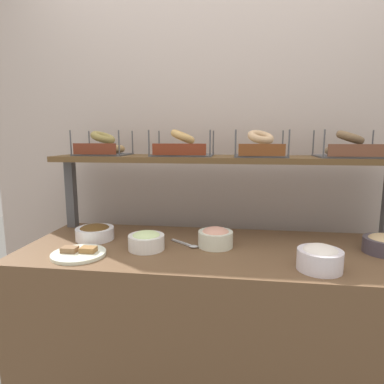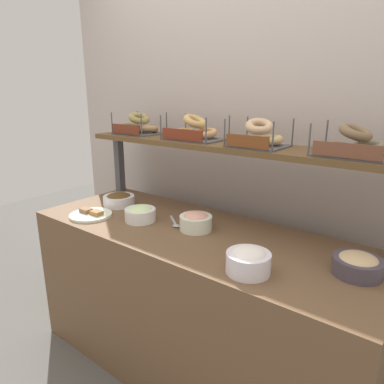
# 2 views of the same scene
# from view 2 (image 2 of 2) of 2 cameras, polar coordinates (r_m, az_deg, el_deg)

# --- Properties ---
(ground_plane) EXTENTS (8.00, 8.00, 0.00)m
(ground_plane) POSITION_cam_2_polar(r_m,az_deg,el_deg) (2.29, 0.38, -26.49)
(ground_plane) COLOR #595651
(back_wall) EXTENTS (3.08, 0.06, 2.40)m
(back_wall) POSITION_cam_2_polar(r_m,az_deg,el_deg) (2.18, 9.31, 6.69)
(back_wall) COLOR #BEADA6
(back_wall) RESTS_ON ground_plane
(deli_counter) EXTENTS (1.88, 0.70, 0.85)m
(deli_counter) POSITION_cam_2_polar(r_m,az_deg,el_deg) (2.02, 0.40, -17.59)
(deli_counter) COLOR brown
(deli_counter) RESTS_ON ground_plane
(shelf_riser_left) EXTENTS (0.05, 0.05, 0.40)m
(shelf_riser_left) POSITION_cam_2_polar(r_m,az_deg,el_deg) (2.54, -11.83, 4.45)
(shelf_riser_left) COLOR #4C4C51
(shelf_riser_left) RESTS_ON deli_counter
(upper_shelf) EXTENTS (1.84, 0.32, 0.03)m
(upper_shelf) POSITION_cam_2_polar(r_m,az_deg,el_deg) (1.93, 5.36, 7.60)
(upper_shelf) COLOR brown
(upper_shelf) RESTS_ON shelf_riser_left
(bowl_scallion_spread) EXTENTS (0.17, 0.17, 0.09)m
(bowl_scallion_spread) POSITION_cam_2_polar(r_m,az_deg,el_deg) (1.97, -8.49, -3.48)
(bowl_scallion_spread) COLOR white
(bowl_scallion_spread) RESTS_ON deli_counter
(bowl_lox_spread) EXTENTS (0.17, 0.17, 0.10)m
(bowl_lox_spread) POSITION_cam_2_polar(r_m,az_deg,el_deg) (1.82, 0.63, -4.78)
(bowl_lox_spread) COLOR white
(bowl_lox_spread) RESTS_ON deli_counter
(bowl_hummus) EXTENTS (0.19, 0.19, 0.09)m
(bowl_hummus) POSITION_cam_2_polar(r_m,az_deg,el_deg) (1.54, 25.54, -10.67)
(bowl_hummus) COLOR #473E4A
(bowl_hummus) RESTS_ON deli_counter
(bowl_chocolate_spread) EXTENTS (0.20, 0.20, 0.08)m
(bowl_chocolate_spread) POSITION_cam_2_polar(r_m,az_deg,el_deg) (2.26, -11.90, -1.18)
(bowl_chocolate_spread) COLOR white
(bowl_chocolate_spread) RESTS_ON deli_counter
(bowl_cream_cheese) EXTENTS (0.18, 0.18, 0.11)m
(bowl_cream_cheese) POSITION_cam_2_polar(r_m,az_deg,el_deg) (1.43, 9.23, -11.01)
(bowl_cream_cheese) COLOR white
(bowl_cream_cheese) RESTS_ON deli_counter
(serving_plate_white) EXTENTS (0.24, 0.24, 0.04)m
(serving_plate_white) POSITION_cam_2_polar(r_m,az_deg,el_deg) (2.11, -16.27, -3.56)
(serving_plate_white) COLOR white
(serving_plate_white) RESTS_ON deli_counter
(serving_spoon_near_plate) EXTENTS (0.15, 0.12, 0.01)m
(serving_spoon_near_plate) POSITION_cam_2_polar(r_m,az_deg,el_deg) (1.91, -2.83, -5.15)
(serving_spoon_near_plate) COLOR #B7B7BC
(serving_spoon_near_plate) RESTS_ON deli_counter
(bagel_basket_everything) EXTENTS (0.28, 0.25, 0.14)m
(bagel_basket_everything) POSITION_cam_2_polar(r_m,az_deg,el_deg) (2.36, -8.70, 10.57)
(bagel_basket_everything) COLOR #4C4C51
(bagel_basket_everything) RESTS_ON upper_shelf
(bagel_basket_sesame) EXTENTS (0.33, 0.24, 0.15)m
(bagel_basket_sesame) POSITION_cam_2_polar(r_m,az_deg,el_deg) (2.04, 0.36, 9.92)
(bagel_basket_sesame) COLOR #4C4C51
(bagel_basket_sesame) RESTS_ON upper_shelf
(bagel_basket_plain) EXTENTS (0.27, 0.25, 0.15)m
(bagel_basket_plain) POSITION_cam_2_polar(r_m,az_deg,el_deg) (1.80, 10.78, 8.78)
(bagel_basket_plain) COLOR #4C4C51
(bagel_basket_plain) RESTS_ON upper_shelf
(bagel_basket_poppy) EXTENTS (0.32, 0.26, 0.14)m
(bagel_basket_poppy) POSITION_cam_2_polar(r_m,az_deg,el_deg) (1.65, 24.94, 6.92)
(bagel_basket_poppy) COLOR #4C4C51
(bagel_basket_poppy) RESTS_ON upper_shelf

